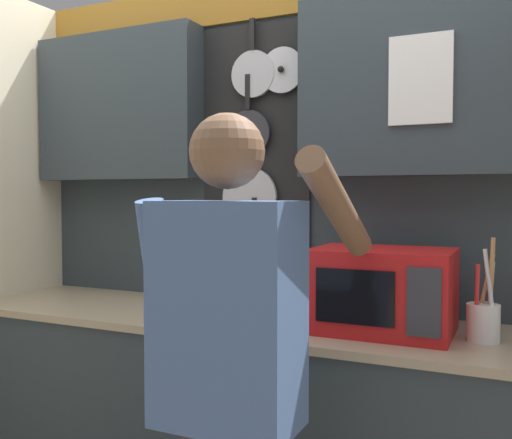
{
  "coord_description": "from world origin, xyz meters",
  "views": [
    {
      "loc": [
        1.01,
        -2.02,
        1.42
      ],
      "look_at": [
        -0.02,
        0.2,
        1.31
      ],
      "focal_mm": 40.0,
      "sensor_mm": 36.0,
      "label": 1
    }
  ],
  "objects_px": {
    "microwave": "(382,290)",
    "person": "(229,362)",
    "knife_block": "(227,293)",
    "utensil_crock": "(484,318)"
  },
  "relations": [
    {
      "from": "microwave",
      "to": "person",
      "type": "height_order",
      "value": "person"
    },
    {
      "from": "microwave",
      "to": "knife_block",
      "type": "relative_size",
      "value": 1.89
    },
    {
      "from": "knife_block",
      "to": "person",
      "type": "distance_m",
      "value": 0.77
    },
    {
      "from": "microwave",
      "to": "knife_block",
      "type": "bearing_deg",
      "value": 179.97
    },
    {
      "from": "microwave",
      "to": "person",
      "type": "relative_size",
      "value": 0.3
    },
    {
      "from": "knife_block",
      "to": "person",
      "type": "relative_size",
      "value": 0.16
    },
    {
      "from": "person",
      "to": "utensil_crock",
      "type": "bearing_deg",
      "value": 48.61
    },
    {
      "from": "microwave",
      "to": "utensil_crock",
      "type": "distance_m",
      "value": 0.34
    },
    {
      "from": "microwave",
      "to": "person",
      "type": "distance_m",
      "value": 0.73
    },
    {
      "from": "microwave",
      "to": "utensil_crock",
      "type": "bearing_deg",
      "value": 0.39
    }
  ]
}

